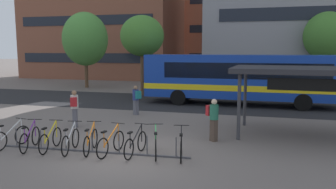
% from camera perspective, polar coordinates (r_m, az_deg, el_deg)
% --- Properties ---
extents(ground, '(200.00, 200.00, 0.00)m').
position_cam_1_polar(ground, '(11.53, -7.01, -10.13)').
color(ground, '#6B605B').
extents(bus_lane_asphalt, '(80.00, 7.20, 0.01)m').
position_cam_1_polar(bus_lane_asphalt, '(22.20, 3.90, -1.43)').
color(bus_lane_asphalt, '#232326').
rests_on(bus_lane_asphalt, ground).
extents(city_bus, '(12.07, 2.78, 3.20)m').
position_cam_1_polar(city_bus, '(21.63, 12.00, 2.90)').
color(city_bus, '#14389E').
rests_on(city_bus, ground).
extents(bike_rack, '(6.87, 0.42, 0.70)m').
position_cam_1_polar(bike_rack, '(11.90, -12.88, -9.24)').
color(bike_rack, '#47474C').
rests_on(bike_rack, ground).
extents(parked_bicycle_white_0, '(0.52, 1.71, 0.99)m').
position_cam_1_polar(parked_bicycle_white_0, '(13.34, -25.38, -6.65)').
color(parked_bicycle_white_0, black).
rests_on(parked_bicycle_white_0, ground).
extents(parked_bicycle_purple_1, '(0.62, 1.68, 0.99)m').
position_cam_1_polar(parked_bicycle_purple_1, '(12.85, -22.63, -7.02)').
color(parked_bicycle_purple_1, black).
rests_on(parked_bicycle_purple_1, ground).
extents(parked_bicycle_yellow_2, '(0.52, 1.71, 0.99)m').
position_cam_1_polar(parked_bicycle_yellow_2, '(12.47, -19.53, -7.31)').
color(parked_bicycle_yellow_2, black).
rests_on(parked_bicycle_yellow_2, ground).
extents(parked_bicycle_silver_3, '(0.55, 1.70, 0.99)m').
position_cam_1_polar(parked_bicycle_silver_3, '(12.07, -16.38, -7.68)').
color(parked_bicycle_silver_3, black).
rests_on(parked_bicycle_silver_3, ground).
extents(parked_bicycle_orange_4, '(0.56, 1.69, 0.99)m').
position_cam_1_polar(parked_bicycle_orange_4, '(11.85, -13.13, -7.84)').
color(parked_bicycle_orange_4, black).
rests_on(parked_bicycle_orange_4, ground).
extents(parked_bicycle_orange_5, '(0.52, 1.72, 0.99)m').
position_cam_1_polar(parked_bicycle_orange_5, '(11.46, -9.78, -8.29)').
color(parked_bicycle_orange_5, black).
rests_on(parked_bicycle_orange_5, ground).
extents(parked_bicycle_black_6, '(0.52, 1.72, 0.99)m').
position_cam_1_polar(parked_bicycle_black_6, '(11.27, -5.58, -8.49)').
color(parked_bicycle_black_6, black).
rests_on(parked_bicycle_black_6, ground).
extents(parked_bicycle_green_7, '(0.67, 1.66, 0.99)m').
position_cam_1_polar(parked_bicycle_green_7, '(11.15, -2.12, -8.64)').
color(parked_bicycle_green_7, black).
rests_on(parked_bicycle_green_7, ground).
extents(parked_bicycle_black_8, '(0.56, 1.70, 0.99)m').
position_cam_1_polar(parked_bicycle_black_8, '(10.96, 2.27, -8.92)').
color(parked_bicycle_black_8, black).
rests_on(parked_bicycle_black_8, ground).
extents(transit_shelter, '(6.68, 3.79, 2.82)m').
position_cam_1_polar(transit_shelter, '(14.35, 24.20, 3.53)').
color(transit_shelter, '#38383D').
rests_on(transit_shelter, ground).
extents(commuter_red_pack_0, '(0.49, 0.60, 1.70)m').
position_cam_1_polar(commuter_red_pack_0, '(15.64, -15.77, -1.93)').
color(commuter_red_pack_0, '#565660').
rests_on(commuter_red_pack_0, ground).
extents(commuter_teal_pack_1, '(0.60, 0.56, 1.60)m').
position_cam_1_polar(commuter_teal_pack_1, '(18.05, -5.50, -0.62)').
color(commuter_teal_pack_1, '#565660').
rests_on(commuter_teal_pack_1, ground).
extents(commuter_red_pack_2, '(0.59, 0.58, 1.66)m').
position_cam_1_polar(commuter_red_pack_2, '(12.91, 7.80, -3.82)').
color(commuter_red_pack_2, '#47382D').
rests_on(commuter_red_pack_2, ground).
extents(street_tree_0, '(3.36, 3.36, 6.15)m').
position_cam_1_polar(street_tree_0, '(25.91, -4.47, 9.96)').
color(street_tree_0, brown).
rests_on(street_tree_0, ground).
extents(street_tree_1, '(4.18, 4.18, 6.97)m').
position_cam_1_polar(street_tree_1, '(32.06, -14.04, 9.22)').
color(street_tree_1, brown).
rests_on(street_tree_1, ground).
extents(street_tree_2, '(3.58, 3.58, 6.50)m').
position_cam_1_polar(street_tree_2, '(29.37, 25.65, 9.01)').
color(street_tree_2, brown).
rests_on(street_tree_2, ground).
extents(building_left_wing, '(18.73, 11.30, 17.20)m').
position_cam_1_polar(building_left_wing, '(45.39, -10.71, 13.99)').
color(building_left_wing, brown).
rests_on(building_left_wing, ground).
extents(building_centre_block, '(14.40, 10.61, 16.40)m').
position_cam_1_polar(building_centre_block, '(54.41, 11.57, 12.47)').
color(building_centre_block, brown).
rests_on(building_centre_block, ground).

